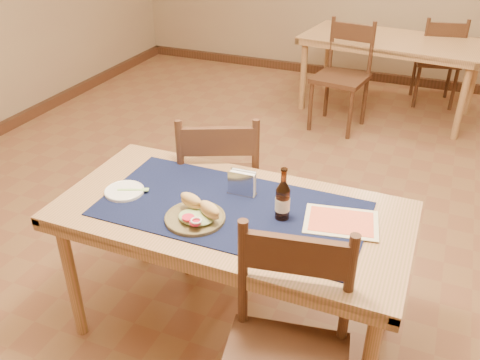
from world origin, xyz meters
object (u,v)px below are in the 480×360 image
at_px(main_table, 232,224).
at_px(chair_main_near, 285,359).
at_px(napkin_holder, 242,184).
at_px(beer_bottle, 283,200).
at_px(sandwich_plate, 196,215).
at_px(chair_main_far, 219,185).
at_px(back_table, 392,47).

relative_size(main_table, chair_main_near, 1.61).
bearing_deg(main_table, napkin_holder, 91.49).
xyz_separation_m(main_table, beer_bottle, (0.23, 0.02, 0.18)).
xyz_separation_m(main_table, sandwich_plate, (-0.10, -0.15, 0.12)).
bearing_deg(napkin_holder, main_table, -88.51).
bearing_deg(chair_main_far, main_table, -59.78).
height_order(back_table, sandwich_plate, sandwich_plate).
xyz_separation_m(main_table, chair_main_near, (0.44, -0.52, -0.15)).
bearing_deg(sandwich_plate, chair_main_near, -34.58).
height_order(main_table, sandwich_plate, sandwich_plate).
height_order(chair_main_far, sandwich_plate, chair_main_far).
bearing_deg(back_table, chair_main_near, -87.39).
bearing_deg(chair_main_near, back_table, 92.61).
relative_size(main_table, chair_main_far, 1.60).
xyz_separation_m(main_table, back_table, (0.26, 3.34, 0.00)).
relative_size(chair_main_near, napkin_holder, 7.22).
height_order(main_table, back_table, same).
bearing_deg(main_table, chair_main_far, 120.22).
relative_size(back_table, beer_bottle, 7.23).
distance_m(back_table, sandwich_plate, 3.50).
xyz_separation_m(back_table, napkin_holder, (-0.26, -3.20, 0.14)).
height_order(chair_main_near, napkin_holder, chair_main_near).
xyz_separation_m(back_table, chair_main_far, (-0.56, -2.81, -0.15)).
relative_size(chair_main_near, sandwich_plate, 3.66).
height_order(main_table, napkin_holder, napkin_holder).
distance_m(back_table, napkin_holder, 3.22).
height_order(sandwich_plate, beer_bottle, beer_bottle).
relative_size(chair_main_far, beer_bottle, 4.08).
bearing_deg(sandwich_plate, beer_bottle, 25.56).
bearing_deg(beer_bottle, chair_main_far, 136.73).
bearing_deg(chair_main_near, beer_bottle, 110.65).
xyz_separation_m(chair_main_far, napkin_holder, (0.30, -0.39, 0.29)).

